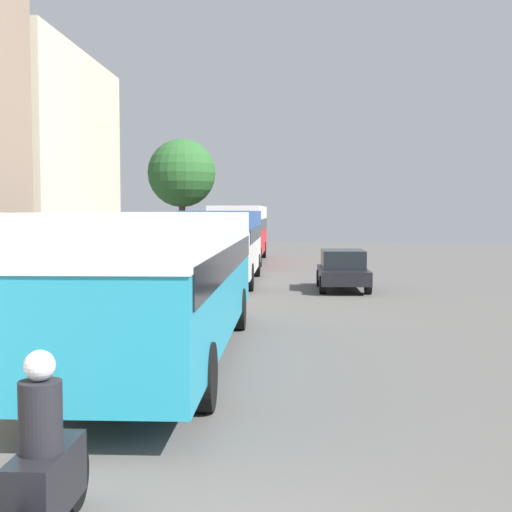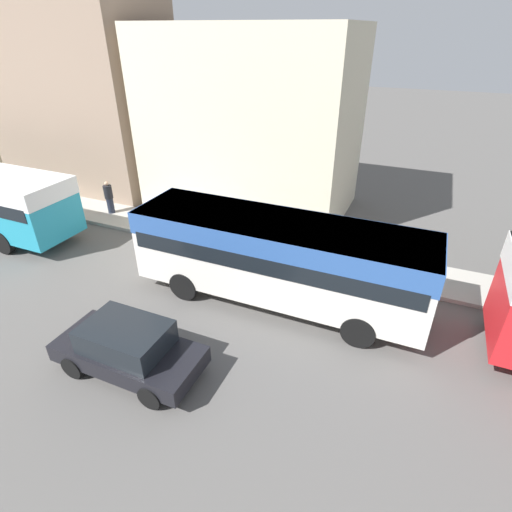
{
  "view_description": "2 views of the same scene",
  "coord_description": "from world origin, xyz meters",
  "px_view_note": "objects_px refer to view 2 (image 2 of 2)",
  "views": [
    {
      "loc": [
        0.71,
        -4.63,
        2.87
      ],
      "look_at": [
        -0.46,
        20.59,
        1.29
      ],
      "focal_mm": 50.0,
      "sensor_mm": 36.0,
      "label": 1
    },
    {
      "loc": [
        8.53,
        27.51,
        8.03
      ],
      "look_at": [
        -1.31,
        23.25,
        1.87
      ],
      "focal_mm": 28.0,
      "sensor_mm": 36.0,
      "label": 2
    }
  ],
  "objects_px": {
    "bus_following": "(278,251)",
    "car_crossing": "(128,348)",
    "pedestrian_near_curb": "(397,259)",
    "pedestrian_walking_away": "(109,197)"
  },
  "relations": [
    {
      "from": "bus_following",
      "to": "car_crossing",
      "type": "bearing_deg",
      "value": -28.58
    },
    {
      "from": "pedestrian_near_curb",
      "to": "pedestrian_walking_away",
      "type": "distance_m",
      "value": 13.41
    },
    {
      "from": "car_crossing",
      "to": "pedestrian_near_curb",
      "type": "bearing_deg",
      "value": 140.51
    },
    {
      "from": "bus_following",
      "to": "car_crossing",
      "type": "relative_size",
      "value": 2.39
    },
    {
      "from": "pedestrian_near_curb",
      "to": "car_crossing",
      "type": "bearing_deg",
      "value": -39.49
    },
    {
      "from": "bus_following",
      "to": "car_crossing",
      "type": "height_order",
      "value": "bus_following"
    },
    {
      "from": "bus_following",
      "to": "pedestrian_near_curb",
      "type": "distance_m",
      "value": 4.49
    },
    {
      "from": "pedestrian_walking_away",
      "to": "bus_following",
      "type": "bearing_deg",
      "value": 71.4
    },
    {
      "from": "pedestrian_near_curb",
      "to": "pedestrian_walking_away",
      "type": "height_order",
      "value": "pedestrian_near_curb"
    },
    {
      "from": "bus_following",
      "to": "pedestrian_walking_away",
      "type": "xyz_separation_m",
      "value": [
        -3.34,
        -9.92,
        -0.94
      ]
    }
  ]
}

